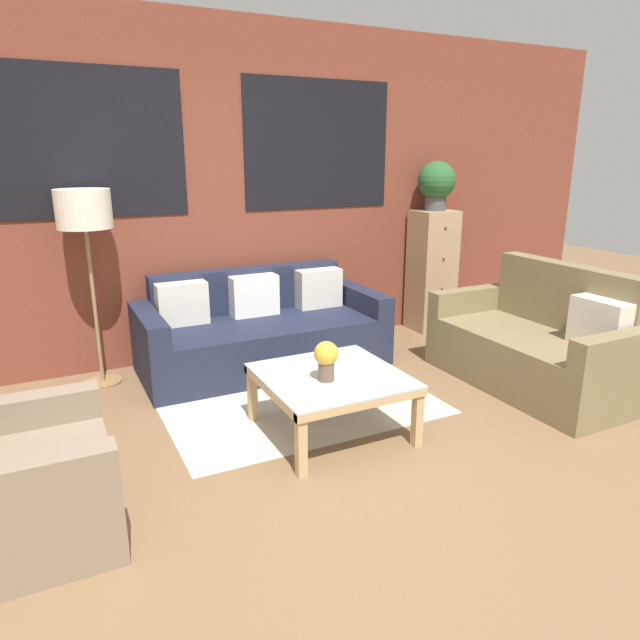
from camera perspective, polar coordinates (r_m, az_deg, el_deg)
name	(u,v)px	position (r m, az deg, el deg)	size (l,w,h in m)	color
ground_plane	(358,484)	(3.22, 3.80, -16.05)	(16.00, 16.00, 0.00)	brown
wall_back_brick	(215,193)	(4.99, -10.44, 12.40)	(8.40, 0.09, 2.80)	brown
rug	(293,397)	(4.23, -2.69, -7.73)	(1.88, 1.51, 0.00)	beige
couch_dark	(261,332)	(4.80, -5.89, -1.23)	(2.00, 0.88, 0.78)	#1E2338
settee_vintage	(538,347)	(4.66, 20.97, -2.50)	(0.80, 1.56, 0.92)	olive
armchair_corner	(11,486)	(3.03, -28.54, -14.34)	(0.80, 0.84, 0.84)	#84705B
coffee_table	(331,383)	(3.60, 1.13, -6.33)	(0.85, 0.85, 0.40)	silver
floor_lamp	(84,218)	(4.50, -22.49, 9.45)	(0.39, 0.39, 1.48)	olive
drawer_cabinet	(432,271)	(5.84, 11.10, 4.85)	(0.40, 0.37, 1.19)	tan
potted_plant	(437,183)	(5.73, 11.58, 13.29)	(0.36, 0.36, 0.47)	#47474C
flower_vase	(326,358)	(3.44, 0.63, -3.83)	(0.15, 0.15, 0.25)	brown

